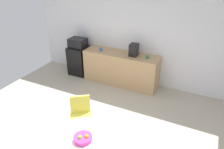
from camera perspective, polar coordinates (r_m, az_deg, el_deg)
wall_back at (r=5.81m, az=6.06°, el=10.16°), size 6.00×0.10×2.60m
counter_block at (r=5.90m, az=2.43°, el=1.67°), size 2.07×0.60×0.90m
mini_fridge at (r=6.52m, az=-8.83°, el=3.82°), size 0.54×0.54×0.86m
microwave at (r=6.32m, az=-9.20°, el=8.44°), size 0.48×0.38×0.26m
round_table at (r=3.42m, az=-7.53°, el=-18.88°), size 1.07×1.07×0.72m
chair_yellow at (r=4.17m, az=-8.37°, el=-9.96°), size 0.59×0.59×0.83m
fruit_bowl at (r=3.30m, az=-7.84°, el=-16.61°), size 0.28×0.28×0.11m
mug_white at (r=5.43m, az=9.36°, el=4.69°), size 0.13×0.08×0.09m
mug_green at (r=5.86m, az=-3.05°, el=6.79°), size 0.13×0.08×0.09m
coffee_maker at (r=5.54m, az=5.89°, el=6.62°), size 0.20×0.24×0.32m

